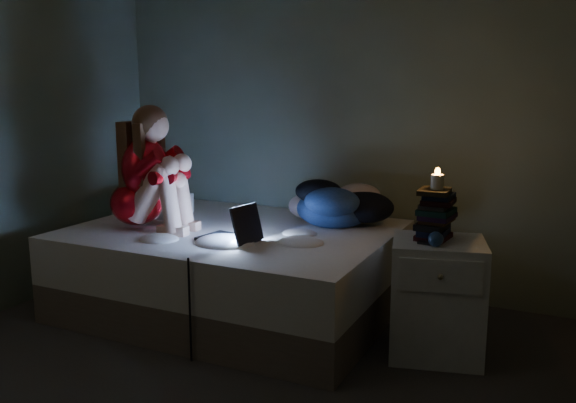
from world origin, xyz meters
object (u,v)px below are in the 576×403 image
Objects in this scene: laptop at (228,221)px; phone at (426,240)px; bed at (234,269)px; candle at (437,180)px; woman at (135,167)px; nightstand at (437,298)px.

laptop is 2.50× the size of phone.
bed is 1.38m from phone.
candle is (1.21, 0.20, 0.30)m from laptop.
phone is at bearing -115.51° from candle.
woman is 2.34× the size of laptop.
woman is at bearing 170.40° from nightstand.
laptop is (0.14, -0.30, 0.41)m from bed.
nightstand is 0.35m from phone.
woman is at bearing -153.99° from bed.
candle is at bearing -0.25° from woman.
laptop is at bearing 174.06° from nightstand.
nightstand is at bearing -32.12° from candle.
nightstand reaches higher than bed.
phone is at bearing -7.01° from bed.
laptop is at bearing -64.62° from bed.
bed is 0.52m from laptop.
bed is at bearing -165.25° from phone.
phone is (-0.06, -0.05, 0.34)m from nightstand.
woman is 5.85× the size of phone.
nightstand is at bearing -4.78° from bed.
bed is at bearing 20.36° from woman.
candle is (-0.03, 0.02, 0.66)m from nightstand.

